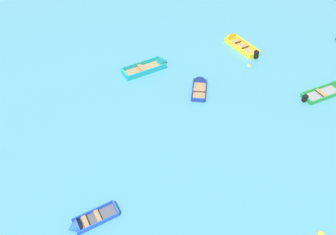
# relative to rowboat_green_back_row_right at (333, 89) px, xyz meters

# --- Properties ---
(rowboat_green_back_row_right) EXTENTS (4.16, 2.50, 1.10)m
(rowboat_green_back_row_right) POSITION_rel_rowboat_green_back_row_right_xyz_m (0.00, 0.00, 0.00)
(rowboat_green_back_row_right) COLOR gray
(rowboat_green_back_row_right) RESTS_ON ground_plane
(rowboat_blue_midfield_right) EXTENTS (2.84, 1.96, 0.83)m
(rowboat_blue_midfield_right) POSITION_rel_rowboat_green_back_row_right_xyz_m (-18.16, -10.15, -0.02)
(rowboat_blue_midfield_right) COLOR #4C4C51
(rowboat_blue_midfield_right) RESTS_ON ground_plane
(rowboat_turquoise_distant_center) EXTENTS (4.23, 2.97, 1.26)m
(rowboat_turquoise_distant_center) POSITION_rel_rowboat_green_back_row_right_xyz_m (-13.74, 4.31, 0.05)
(rowboat_turquoise_distant_center) COLOR #99754C
(rowboat_turquoise_distant_center) RESTS_ON ground_plane
(rowboat_yellow_cluster_inner) EXTENTS (2.89, 4.18, 1.15)m
(rowboat_yellow_cluster_inner) POSITION_rel_rowboat_green_back_row_right_xyz_m (-6.05, 7.50, 0.05)
(rowboat_yellow_cluster_inner) COLOR #99754C
(rowboat_yellow_cluster_inner) RESTS_ON ground_plane
(rowboat_deep_blue_near_right) EXTENTS (1.59, 3.07, 0.99)m
(rowboat_deep_blue_near_right) POSITION_rel_rowboat_green_back_row_right_xyz_m (-10.27, 1.50, -0.02)
(rowboat_deep_blue_near_right) COLOR #99754C
(rowboat_deep_blue_near_right) RESTS_ON ground_plane
(mooring_buoy_between_boats_right) EXTENTS (0.39, 0.39, 0.39)m
(mooring_buoy_between_boats_right) POSITION_rel_rowboat_green_back_row_right_xyz_m (-5.72, -11.62, -0.17)
(mooring_buoy_between_boats_right) COLOR yellow
(mooring_buoy_between_boats_right) RESTS_ON ground_plane
(mooring_buoy_between_boats_left) EXTENTS (0.29, 0.29, 0.29)m
(mooring_buoy_between_boats_left) POSITION_rel_rowboat_green_back_row_right_xyz_m (-5.67, 3.88, -0.17)
(mooring_buoy_between_boats_left) COLOR yellow
(mooring_buoy_between_boats_left) RESTS_ON ground_plane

